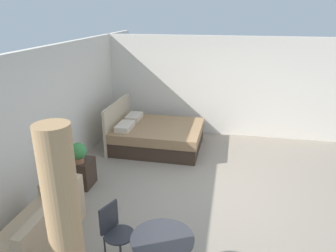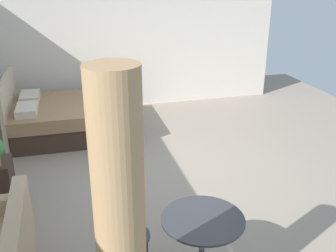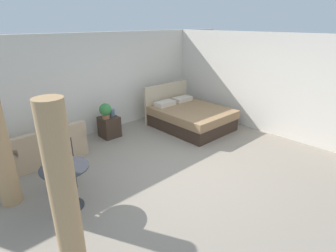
{
  "view_description": "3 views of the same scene",
  "coord_description": "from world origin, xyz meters",
  "px_view_note": "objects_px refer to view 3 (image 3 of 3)",
  "views": [
    {
      "loc": [
        -4.98,
        -0.25,
        3.12
      ],
      "look_at": [
        0.8,
        0.92,
        0.94
      ],
      "focal_mm": 33.89,
      "sensor_mm": 36.0,
      "label": 1
    },
    {
      "loc": [
        -4.8,
        1.39,
        2.7
      ],
      "look_at": [
        -0.36,
        0.21,
        0.84
      ],
      "focal_mm": 41.84,
      "sensor_mm": 36.0,
      "label": 2
    },
    {
      "loc": [
        -3.47,
        -3.26,
        2.76
      ],
      "look_at": [
        0.05,
        0.46,
        0.76
      ],
      "focal_mm": 28.75,
      "sensor_mm": 36.0,
      "label": 3
    }
  ],
  "objects_px": {
    "vase": "(112,113)",
    "cafe_chair_near_window": "(65,157)",
    "couch": "(47,148)",
    "balcony_table": "(66,179)",
    "bed": "(190,117)",
    "potted_plant": "(105,110)",
    "nightstand": "(109,127)"
  },
  "relations": [
    {
      "from": "cafe_chair_near_window",
      "to": "balcony_table",
      "type": "bearing_deg",
      "value": -112.12
    },
    {
      "from": "bed",
      "to": "cafe_chair_near_window",
      "type": "xyz_separation_m",
      "value": [
        -3.69,
        -0.37,
        0.22
      ]
    },
    {
      "from": "bed",
      "to": "vase",
      "type": "relative_size",
      "value": 12.11
    },
    {
      "from": "nightstand",
      "to": "balcony_table",
      "type": "height_order",
      "value": "balcony_table"
    },
    {
      "from": "vase",
      "to": "cafe_chair_near_window",
      "type": "distance_m",
      "value": 2.27
    },
    {
      "from": "bed",
      "to": "couch",
      "type": "height_order",
      "value": "bed"
    },
    {
      "from": "potted_plant",
      "to": "balcony_table",
      "type": "distance_m",
      "value": 2.72
    },
    {
      "from": "potted_plant",
      "to": "bed",
      "type": "bearing_deg",
      "value": -23.57
    },
    {
      "from": "balcony_table",
      "to": "cafe_chair_near_window",
      "type": "distance_m",
      "value": 0.73
    },
    {
      "from": "couch",
      "to": "potted_plant",
      "type": "xyz_separation_m",
      "value": [
        1.53,
        0.15,
        0.47
      ]
    },
    {
      "from": "potted_plant",
      "to": "balcony_table",
      "type": "height_order",
      "value": "potted_plant"
    },
    {
      "from": "bed",
      "to": "cafe_chair_near_window",
      "type": "distance_m",
      "value": 3.71
    },
    {
      "from": "cafe_chair_near_window",
      "to": "nightstand",
      "type": "bearing_deg",
      "value": 37.65
    },
    {
      "from": "bed",
      "to": "nightstand",
      "type": "relative_size",
      "value": 3.93
    },
    {
      "from": "nightstand",
      "to": "balcony_table",
      "type": "relative_size",
      "value": 0.72
    },
    {
      "from": "cafe_chair_near_window",
      "to": "bed",
      "type": "bearing_deg",
      "value": 5.68
    },
    {
      "from": "nightstand",
      "to": "bed",
      "type": "bearing_deg",
      "value": -25.8
    },
    {
      "from": "couch",
      "to": "balcony_table",
      "type": "relative_size",
      "value": 2.11
    },
    {
      "from": "vase",
      "to": "couch",
      "type": "bearing_deg",
      "value": -172.98
    },
    {
      "from": "vase",
      "to": "cafe_chair_near_window",
      "type": "relative_size",
      "value": 0.2
    },
    {
      "from": "nightstand",
      "to": "potted_plant",
      "type": "relative_size",
      "value": 1.37
    },
    {
      "from": "couch",
      "to": "balcony_table",
      "type": "height_order",
      "value": "couch"
    },
    {
      "from": "cafe_chair_near_window",
      "to": "potted_plant",
      "type": "bearing_deg",
      "value": 38.26
    },
    {
      "from": "couch",
      "to": "vase",
      "type": "bearing_deg",
      "value": 7.02
    },
    {
      "from": "couch",
      "to": "balcony_table",
      "type": "bearing_deg",
      "value": -101.21
    },
    {
      "from": "bed",
      "to": "balcony_table",
      "type": "relative_size",
      "value": 2.84
    },
    {
      "from": "bed",
      "to": "cafe_chair_near_window",
      "type": "relative_size",
      "value": 2.43
    },
    {
      "from": "vase",
      "to": "cafe_chair_near_window",
      "type": "bearing_deg",
      "value": -143.78
    },
    {
      "from": "balcony_table",
      "to": "vase",
      "type": "bearing_deg",
      "value": 43.76
    },
    {
      "from": "vase",
      "to": "balcony_table",
      "type": "distance_m",
      "value": 2.92
    },
    {
      "from": "couch",
      "to": "potted_plant",
      "type": "distance_m",
      "value": 1.61
    },
    {
      "from": "potted_plant",
      "to": "vase",
      "type": "relative_size",
      "value": 2.25
    }
  ]
}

